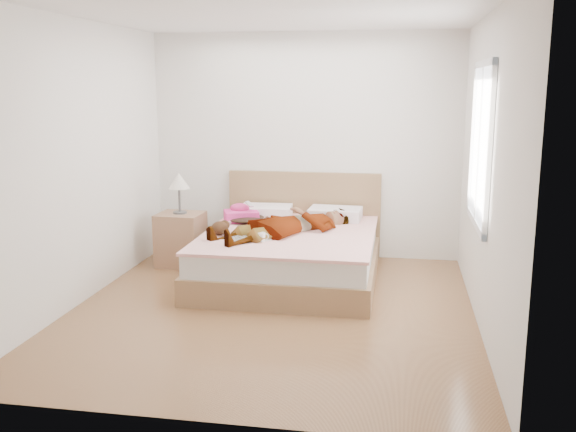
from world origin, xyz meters
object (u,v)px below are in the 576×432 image
object	(u,v)px
magazine	(247,238)
plush_toy	(221,227)
towel	(241,214)
coffee_mug	(262,237)
bed	(291,252)
woman	(288,220)
phone	(249,204)
nightstand	(181,235)

from	to	relation	value
magazine	plush_toy	world-z (taller)	plush_toy
towel	coffee_mug	size ratio (longest dim) A/B	3.74
towel	bed	bearing A→B (deg)	-30.10
bed	coffee_mug	bearing A→B (deg)	-110.87
bed	woman	bearing A→B (deg)	-109.37
woman	phone	size ratio (longest dim) A/B	16.23
woman	coffee_mug	world-z (taller)	woman
phone	coffee_mug	xyz separation A→B (m)	(0.32, -0.86, -0.16)
woman	towel	xyz separation A→B (m)	(-0.61, 0.43, -0.04)
bed	nightstand	world-z (taller)	nightstand
phone	nightstand	world-z (taller)	nightstand
nightstand	plush_toy	bearing A→B (deg)	-41.92
magazine	nightstand	size ratio (longest dim) A/B	0.50
towel	magazine	distance (m)	0.86
bed	plush_toy	xyz separation A→B (m)	(-0.67, -0.31, 0.31)
magazine	woman	bearing A→B (deg)	48.58
towel	plush_toy	distance (m)	0.68
woman	nightstand	size ratio (longest dim) A/B	1.64
bed	magazine	size ratio (longest dim) A/B	4.01
towel	nightstand	world-z (taller)	nightstand
plush_toy	towel	bearing A→B (deg)	86.27
woman	coffee_mug	size ratio (longest dim) A/B	14.36
nightstand	coffee_mug	bearing A→B (deg)	-35.14
coffee_mug	nightstand	bearing A→B (deg)	144.86
woman	plush_toy	world-z (taller)	woman
woman	bed	distance (m)	0.36
plush_toy	nightstand	size ratio (longest dim) A/B	0.26
towel	woman	bearing A→B (deg)	-35.59
coffee_mug	nightstand	distance (m)	1.36
magazine	coffee_mug	xyz separation A→B (m)	(0.16, -0.07, 0.04)
phone	woman	bearing A→B (deg)	-86.83
woman	magazine	world-z (taller)	woman
magazine	towel	bearing A→B (deg)	107.90
towel	coffee_mug	world-z (taller)	towel
towel	magazine	world-z (taller)	towel
phone	bed	bearing A→B (deg)	-80.49
phone	plush_toy	distance (m)	0.67
phone	magazine	xyz separation A→B (m)	(0.16, -0.79, -0.19)
magazine	coffee_mug	world-z (taller)	coffee_mug
plush_toy	bed	bearing A→B (deg)	24.92
phone	plush_toy	bearing A→B (deg)	-151.27
plush_toy	woman	bearing A→B (deg)	20.63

